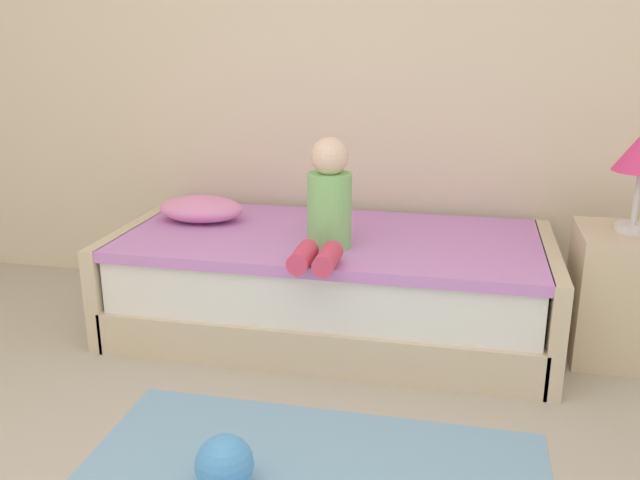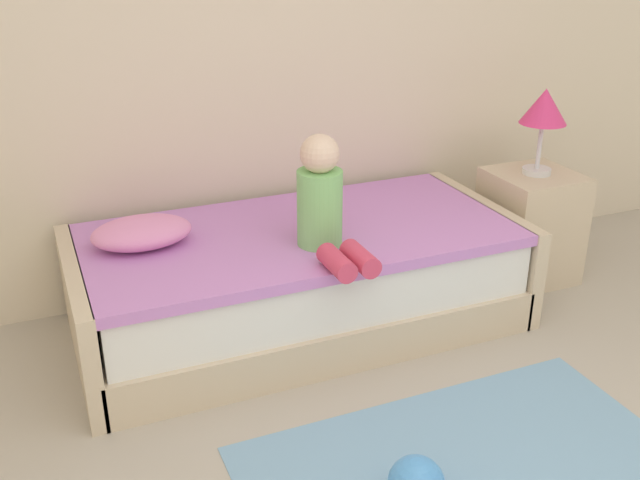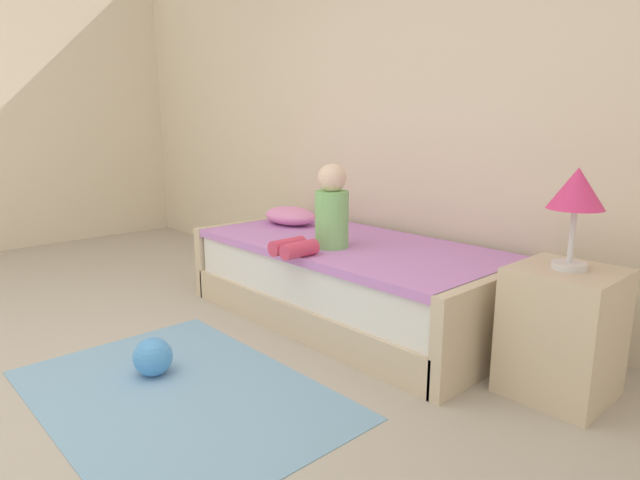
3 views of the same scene
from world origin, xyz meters
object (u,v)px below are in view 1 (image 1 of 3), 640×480
Objects in this scene: bed at (331,284)px; nightstand at (623,295)px; pillow at (201,209)px; toy_ball at (224,464)px; child_figure at (327,206)px.

nightstand is at bearing 0.46° from bed.
pillow reaches higher than toy_ball.
pillow is 1.59m from toy_ball.
child_figure is 1.16× the size of pillow.
bed is 3.52× the size of nightstand.
toy_ball is at bearing -66.31° from pillow.
nightstand is 3.09× the size of toy_ball.
toy_ball is at bearing -137.82° from nightstand.
pillow is 2.27× the size of toy_ball.
pillow is at bearing 155.86° from child_figure.
child_figure is at bearing -24.14° from pillow.
pillow reaches higher than bed.
child_figure reaches higher than toy_ball.
child_figure is (-1.32, -0.24, 0.40)m from nightstand.
pillow is (-0.73, 0.33, -0.14)m from child_figure.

